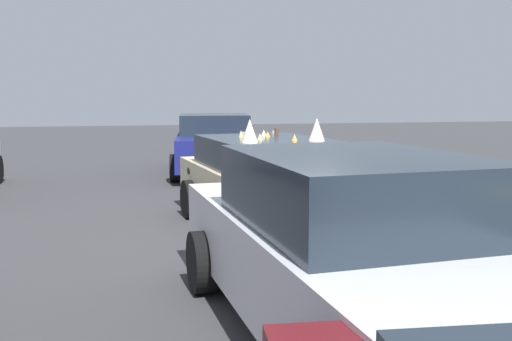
# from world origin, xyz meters

# --- Properties ---
(ground_plane) EXTENTS (60.00, 60.00, 0.00)m
(ground_plane) POSITION_xyz_m (0.00, 0.00, 0.00)
(ground_plane) COLOR #38383A
(art_car_decorated) EXTENTS (4.73, 2.40, 1.61)m
(art_car_decorated) POSITION_xyz_m (0.09, 0.01, 0.68)
(art_car_decorated) COLOR beige
(art_car_decorated) RESTS_ON ground
(parked_sedan_far_right) EXTENTS (4.49, 2.19, 1.49)m
(parked_sedan_far_right) POSITION_xyz_m (-3.46, 0.36, 0.74)
(parked_sedan_far_right) COLOR silver
(parked_sedan_far_right) RESTS_ON ground
(parked_sedan_near_left) EXTENTS (4.51, 2.45, 1.46)m
(parked_sedan_near_left) POSITION_xyz_m (6.37, -0.10, 0.73)
(parked_sedan_near_left) COLOR navy
(parked_sedan_near_left) RESTS_ON ground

